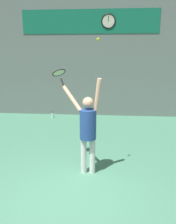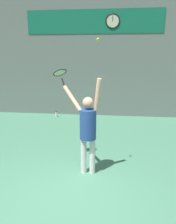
{
  "view_description": "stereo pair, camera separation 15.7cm",
  "coord_description": "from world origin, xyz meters",
  "px_view_note": "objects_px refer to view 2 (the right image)",
  "views": [
    {
      "loc": [
        0.69,
        -3.29,
        2.63
      ],
      "look_at": [
        0.33,
        1.22,
        1.45
      ],
      "focal_mm": 35.0,
      "sensor_mm": 36.0,
      "label": 1
    },
    {
      "loc": [
        0.84,
        -3.27,
        2.63
      ],
      "look_at": [
        0.33,
        1.22,
        1.45
      ],
      "focal_mm": 35.0,
      "sensor_mm": 36.0,
      "label": 2
    }
  ],
  "objects_px": {
    "tennis_player": "(88,127)",
    "tennis_racket": "(60,73)",
    "water_bottle": "(56,115)",
    "tennis_ball": "(98,39)",
    "scoreboard_clock": "(113,21)"
  },
  "relations": [
    {
      "from": "tennis_racket",
      "to": "tennis_ball",
      "type": "height_order",
      "value": "tennis_ball"
    },
    {
      "from": "tennis_racket",
      "to": "scoreboard_clock",
      "type": "bearing_deg",
      "value": 75.93
    },
    {
      "from": "scoreboard_clock",
      "to": "water_bottle",
      "type": "relative_size",
      "value": 2.33
    },
    {
      "from": "tennis_player",
      "to": "tennis_racket",
      "type": "xyz_separation_m",
      "value": [
        -0.69,
        0.46,
        1.11
      ]
    },
    {
      "from": "scoreboard_clock",
      "to": "tennis_ball",
      "type": "bearing_deg",
      "value": -92.56
    },
    {
      "from": "scoreboard_clock",
      "to": "tennis_player",
      "type": "height_order",
      "value": "scoreboard_clock"
    },
    {
      "from": "scoreboard_clock",
      "to": "tennis_racket",
      "type": "distance_m",
      "value": 4.94
    },
    {
      "from": "scoreboard_clock",
      "to": "tennis_player",
      "type": "distance_m",
      "value": 5.72
    },
    {
      "from": "tennis_racket",
      "to": "water_bottle",
      "type": "relative_size",
      "value": 1.7
    },
    {
      "from": "tennis_player",
      "to": "tennis_racket",
      "type": "height_order",
      "value": "tennis_racket"
    },
    {
      "from": "tennis_player",
      "to": "water_bottle",
      "type": "bearing_deg",
      "value": 113.09
    },
    {
      "from": "scoreboard_clock",
      "to": "tennis_player",
      "type": "bearing_deg",
      "value": -95.01
    },
    {
      "from": "scoreboard_clock",
      "to": "tennis_racket",
      "type": "xyz_separation_m",
      "value": [
        -1.13,
        -4.49,
        -1.73
      ]
    },
    {
      "from": "water_bottle",
      "to": "tennis_ball",
      "type": "bearing_deg",
      "value": -64.95
    },
    {
      "from": "tennis_racket",
      "to": "tennis_ball",
      "type": "xyz_separation_m",
      "value": [
        0.9,
        -0.52,
        0.7
      ]
    }
  ]
}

